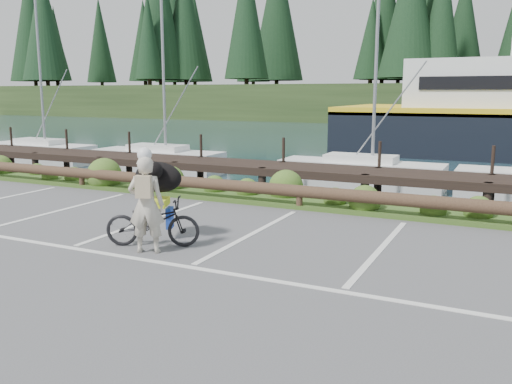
# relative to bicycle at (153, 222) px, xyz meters

# --- Properties ---
(ground) EXTENTS (72.00, 72.00, 0.00)m
(ground) POSITION_rel_bicycle_xyz_m (1.29, -0.38, -0.46)
(ground) COLOR #4C4C4E
(harbor_backdrop) EXTENTS (170.00, 160.00, 30.00)m
(harbor_backdrop) POSITION_rel_bicycle_xyz_m (1.69, 78.03, -0.46)
(harbor_backdrop) COLOR #182F39
(harbor_backdrop) RESTS_ON ground
(vegetation_strip) EXTENTS (34.00, 1.60, 0.10)m
(vegetation_strip) POSITION_rel_bicycle_xyz_m (1.29, 4.92, -0.41)
(vegetation_strip) COLOR #3D5B21
(vegetation_strip) RESTS_ON ground
(log_rail) EXTENTS (32.00, 0.30, 0.60)m
(log_rail) POSITION_rel_bicycle_xyz_m (1.29, 4.22, -0.46)
(log_rail) COLOR #443021
(log_rail) RESTS_ON ground
(bicycle) EXTENTS (1.85, 1.25, 0.92)m
(bicycle) POSITION_rel_bicycle_xyz_m (0.00, 0.00, 0.00)
(bicycle) COLOR black
(bicycle) RESTS_ON ground
(cyclist) EXTENTS (0.75, 0.63, 1.75)m
(cyclist) POSITION_rel_bicycle_xyz_m (0.16, -0.38, 0.41)
(cyclist) COLOR beige
(cyclist) RESTS_ON ground
(dog) EXTENTS (0.86, 1.14, 0.59)m
(dog) POSITION_rel_bicycle_xyz_m (-0.22, 0.52, 0.76)
(dog) COLOR black
(dog) RESTS_ON bicycle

